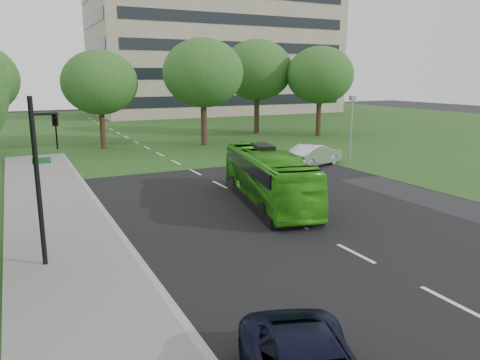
{
  "coord_description": "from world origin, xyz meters",
  "views": [
    {
      "loc": [
        -10.51,
        -14.19,
        6.14
      ],
      "look_at": [
        -1.54,
        4.16,
        1.6
      ],
      "focal_mm": 35.0,
      "sensor_mm": 36.0,
      "label": 1
    }
  ],
  "objects_px": {
    "tree_park_c": "(203,73)",
    "tree_park_d": "(257,70)",
    "tree_park_b": "(100,83)",
    "bus": "(268,177)",
    "traffic_light": "(43,170)",
    "sedan": "(314,155)",
    "camera_pole": "(351,119)",
    "tree_park_e": "(320,75)",
    "office_building": "(215,38)"
  },
  "relations": [
    {
      "from": "tree_park_b",
      "to": "tree_park_d",
      "type": "relative_size",
      "value": 0.83
    },
    {
      "from": "tree_park_c",
      "to": "tree_park_e",
      "type": "distance_m",
      "value": 13.48
    },
    {
      "from": "tree_park_c",
      "to": "tree_park_d",
      "type": "height_order",
      "value": "tree_park_d"
    },
    {
      "from": "tree_park_b",
      "to": "sedan",
      "type": "xyz_separation_m",
      "value": [
        11.77,
        -14.73,
        -4.83
      ]
    },
    {
      "from": "tree_park_b",
      "to": "tree_park_c",
      "type": "bearing_deg",
      "value": -12.5
    },
    {
      "from": "tree_park_b",
      "to": "tree_park_d",
      "type": "height_order",
      "value": "tree_park_d"
    },
    {
      "from": "office_building",
      "to": "traffic_light",
      "type": "xyz_separation_m",
      "value": [
        -31.73,
        -60.47,
        -9.23
      ]
    },
    {
      "from": "sedan",
      "to": "bus",
      "type": "bearing_deg",
      "value": 112.33
    },
    {
      "from": "tree_park_b",
      "to": "tree_park_c",
      "type": "xyz_separation_m",
      "value": [
        8.63,
        -1.91,
        0.81
      ]
    },
    {
      "from": "tree_park_b",
      "to": "tree_park_d",
      "type": "distance_m",
      "value": 17.71
    },
    {
      "from": "camera_pole",
      "to": "tree_park_e",
      "type": "bearing_deg",
      "value": 59.58
    },
    {
      "from": "tree_park_c",
      "to": "bus",
      "type": "bearing_deg",
      "value": -102.93
    },
    {
      "from": "tree_park_d",
      "to": "tree_park_c",
      "type": "bearing_deg",
      "value": -145.22
    },
    {
      "from": "tree_park_b",
      "to": "sedan",
      "type": "distance_m",
      "value": 19.46
    },
    {
      "from": "tree_park_c",
      "to": "traffic_light",
      "type": "relative_size",
      "value": 1.7
    },
    {
      "from": "office_building",
      "to": "traffic_light",
      "type": "relative_size",
      "value": 7.21
    },
    {
      "from": "tree_park_d",
      "to": "traffic_light",
      "type": "height_order",
      "value": "tree_park_d"
    },
    {
      "from": "tree_park_d",
      "to": "sedan",
      "type": "distance_m",
      "value": 20.45
    },
    {
      "from": "office_building",
      "to": "tree_park_b",
      "type": "bearing_deg",
      "value": -126.21
    },
    {
      "from": "office_building",
      "to": "tree_park_e",
      "type": "relative_size",
      "value": 4.36
    },
    {
      "from": "tree_park_c",
      "to": "bus",
      "type": "relative_size",
      "value": 1.01
    },
    {
      "from": "tree_park_c",
      "to": "bus",
      "type": "height_order",
      "value": "tree_park_c"
    },
    {
      "from": "traffic_light",
      "to": "tree_park_d",
      "type": "bearing_deg",
      "value": 62.82
    },
    {
      "from": "office_building",
      "to": "bus",
      "type": "distance_m",
      "value": 61.54
    },
    {
      "from": "office_building",
      "to": "tree_park_c",
      "type": "height_order",
      "value": "office_building"
    },
    {
      "from": "tree_park_b",
      "to": "bus",
      "type": "xyz_separation_m",
      "value": [
        4.05,
        -21.86,
        -4.31
      ]
    },
    {
      "from": "office_building",
      "to": "tree_park_d",
      "type": "distance_m",
      "value": 32.31
    },
    {
      "from": "tree_park_d",
      "to": "tree_park_e",
      "type": "xyz_separation_m",
      "value": [
        4.85,
        -4.74,
        -0.53
      ]
    },
    {
      "from": "tree_park_c",
      "to": "bus",
      "type": "xyz_separation_m",
      "value": [
        -4.58,
        -19.94,
        -5.12
      ]
    },
    {
      "from": "office_building",
      "to": "sedan",
      "type": "height_order",
      "value": "office_building"
    },
    {
      "from": "office_building",
      "to": "bus",
      "type": "bearing_deg",
      "value": -110.7
    },
    {
      "from": "camera_pole",
      "to": "tree_park_d",
      "type": "bearing_deg",
      "value": 80.04
    },
    {
      "from": "office_building",
      "to": "sedan",
      "type": "relative_size",
      "value": 8.52
    },
    {
      "from": "tree_park_d",
      "to": "sedan",
      "type": "height_order",
      "value": "tree_park_d"
    },
    {
      "from": "tree_park_c",
      "to": "tree_park_d",
      "type": "relative_size",
      "value": 0.94
    },
    {
      "from": "tree_park_b",
      "to": "bus",
      "type": "relative_size",
      "value": 0.89
    },
    {
      "from": "traffic_light",
      "to": "camera_pole",
      "type": "height_order",
      "value": "traffic_light"
    },
    {
      "from": "tree_park_d",
      "to": "sedan",
      "type": "bearing_deg",
      "value": -106.15
    },
    {
      "from": "tree_park_b",
      "to": "camera_pole",
      "type": "distance_m",
      "value": 21.06
    },
    {
      "from": "camera_pole",
      "to": "bus",
      "type": "bearing_deg",
      "value": -149.84
    },
    {
      "from": "sedan",
      "to": "tree_park_c",
      "type": "bearing_deg",
      "value": -6.64
    },
    {
      "from": "tree_park_c",
      "to": "camera_pole",
      "type": "bearing_deg",
      "value": -62.07
    },
    {
      "from": "tree_park_e",
      "to": "tree_park_b",
      "type": "bearing_deg",
      "value": 178.2
    },
    {
      "from": "tree_park_e",
      "to": "traffic_light",
      "type": "height_order",
      "value": "tree_park_e"
    },
    {
      "from": "tree_park_d",
      "to": "tree_park_e",
      "type": "bearing_deg",
      "value": -44.3
    },
    {
      "from": "tree_park_d",
      "to": "tree_park_e",
      "type": "distance_m",
      "value": 6.8
    },
    {
      "from": "tree_park_b",
      "to": "tree_park_c",
      "type": "height_order",
      "value": "tree_park_c"
    },
    {
      "from": "tree_park_b",
      "to": "tree_park_d",
      "type": "xyz_separation_m",
      "value": [
        17.21,
        4.04,
        1.17
      ]
    },
    {
      "from": "tree_park_d",
      "to": "bus",
      "type": "xyz_separation_m",
      "value": [
        -13.15,
        -25.9,
        -5.48
      ]
    },
    {
      "from": "tree_park_b",
      "to": "tree_park_c",
      "type": "distance_m",
      "value": 8.88
    }
  ]
}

